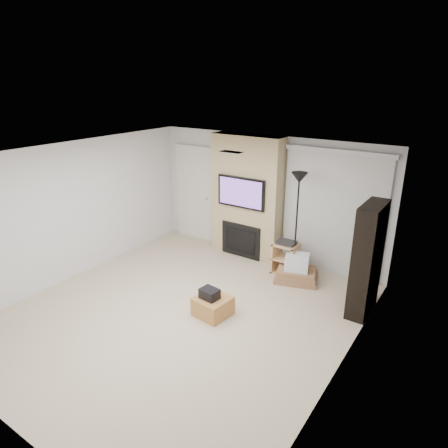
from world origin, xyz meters
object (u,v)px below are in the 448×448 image
Objects in this scene: av_stand at (286,256)px; bookshelf at (367,260)px; ottoman at (213,306)px; floor_lamp at (298,196)px; box_stack at (297,271)px.

bookshelf is at bearing -17.80° from av_stand.
ottoman is at bearing -98.94° from av_stand.
floor_lamp is at bearing 76.33° from ottoman.
av_stand is 0.37× the size of bookshelf.
bookshelf reaches higher than ottoman.
av_stand is at bearing -176.45° from floor_lamp.
box_stack reaches higher than ottoman.
ottoman is at bearing -109.14° from box_stack.
bookshelf is (1.29, -0.35, 0.71)m from box_stack.
ottoman is at bearing -103.67° from floor_lamp.
floor_lamp reaches higher than bookshelf.
box_stack is at bearing -28.26° from av_stand.
av_stand reaches higher than ottoman.
box_stack is (0.31, -0.17, -0.15)m from av_stand.
av_stand is at bearing 162.20° from bookshelf.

